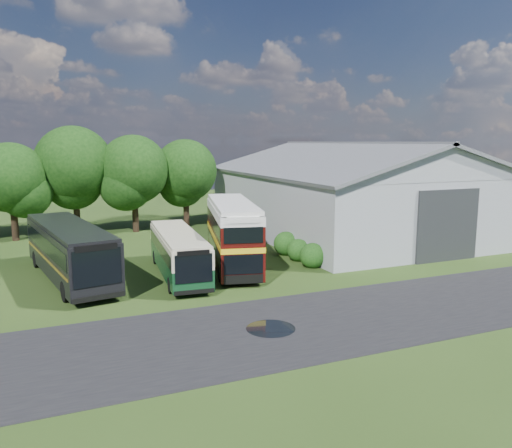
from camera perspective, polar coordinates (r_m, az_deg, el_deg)
name	(u,v)px	position (r m, az deg, el deg)	size (l,w,h in m)	color
ground	(273,305)	(25.77, 1.98, -9.19)	(120.00, 120.00, 0.00)	#213711
asphalt_road	(356,315)	(24.70, 11.39, -10.21)	(60.00, 8.00, 0.02)	black
puddle	(271,329)	(22.62, 1.69, -11.89)	(2.20, 2.20, 0.01)	black
storage_shed	(351,187)	(45.92, 10.77, 4.19)	(18.80, 24.80, 8.15)	gray
tree_left_b	(11,178)	(45.86, -26.20, 4.75)	(5.78, 5.78, 8.16)	black
tree_mid	(74,165)	(47.08, -20.08, 6.38)	(6.80, 6.80, 9.60)	black
tree_right_a	(134,170)	(46.61, -13.81, 6.04)	(6.26, 6.26, 8.83)	black
tree_right_b	(185,171)	(48.43, -8.07, 6.04)	(5.98, 5.98, 8.45)	black
shrub_front	(312,267)	(33.35, 6.45, -4.91)	(1.70, 1.70, 1.70)	#194714
shrub_mid	(298,260)	(35.05, 4.86, -4.17)	(1.60, 1.60, 1.60)	#194714
shrub_back	(286,255)	(36.79, 3.42, -3.51)	(1.80, 1.80, 1.80)	#194714
bus_green_single	(178,253)	(31.10, -8.87, -3.25)	(3.10, 10.10, 2.74)	black
bus_maroon_double	(233,235)	(32.75, -2.70, -1.22)	(4.81, 10.47, 4.36)	black
bus_dark_single	(70,251)	(31.85, -20.53, -2.86)	(4.90, 12.41, 3.34)	black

